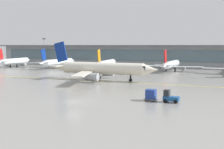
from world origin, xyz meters
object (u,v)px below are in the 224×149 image
object	(u,v)px
gate_airplane_1	(59,62)
cargo_dolly_lead	(151,95)
gate_airplane_0	(15,61)
gate_airplane_3	(171,64)
gate_airplane_2	(107,63)
apron_light_mast_0	(44,50)
taxiing_regional_jet	(101,69)
baggage_tug	(170,97)

from	to	relation	value
gate_airplane_1	cargo_dolly_lead	xyz separation A→B (m)	(51.61, -55.43, -1.39)
gate_airplane_0	gate_airplane_1	bearing A→B (deg)	-93.26
gate_airplane_1	gate_airplane_3	xyz separation A→B (m)	(46.26, 2.28, 0.00)
cargo_dolly_lead	gate_airplane_1	bearing A→B (deg)	137.19
gate_airplane_2	cargo_dolly_lead	bearing A→B (deg)	-156.79
gate_airplane_0	apron_light_mast_0	bearing A→B (deg)	-13.70
taxiing_regional_jet	baggage_tug	bearing A→B (deg)	-45.26
gate_airplane_3	baggage_tug	distance (m)	58.62
gate_airplane_3	taxiing_regional_jet	size ratio (longest dim) A/B	0.77
gate_airplane_0	gate_airplane_3	bearing A→B (deg)	-92.64
gate_airplane_3	apron_light_mast_0	bearing A→B (deg)	80.03
gate_airplane_0	apron_light_mast_0	world-z (taller)	apron_light_mast_0
gate_airplane_0	gate_airplane_3	size ratio (longest dim) A/B	1.00
gate_airplane_3	taxiing_regional_jet	xyz separation A→B (m)	(-13.74, -34.26, 0.73)
gate_airplane_0	gate_airplane_3	distance (m)	68.09
gate_airplane_3	cargo_dolly_lead	world-z (taller)	gate_airplane_3
gate_airplane_0	apron_light_mast_0	distance (m)	19.44
gate_airplane_1	gate_airplane_2	bearing A→B (deg)	-86.45
gate_airplane_2	taxiing_regional_jet	bearing A→B (deg)	-166.42
apron_light_mast_0	gate_airplane_0	bearing A→B (deg)	-98.52
taxiing_regional_jet	cargo_dolly_lead	bearing A→B (deg)	-49.47
gate_airplane_2	baggage_tug	distance (m)	64.39
cargo_dolly_lead	taxiing_regional_jet	bearing A→B (deg)	133.39
cargo_dolly_lead	apron_light_mast_0	size ratio (longest dim) A/B	0.17
baggage_tug	cargo_dolly_lead	distance (m)	3.30
baggage_tug	taxiing_regional_jet	bearing A→B (deg)	137.59
gate_airplane_0	taxiing_regional_jet	xyz separation A→B (m)	(54.28, -31.24, 0.73)
apron_light_mast_0	gate_airplane_2	bearing A→B (deg)	-24.36
cargo_dolly_lead	apron_light_mast_0	distance (m)	101.98
cargo_dolly_lead	gate_airplane_2	bearing A→B (deg)	122.78
taxiing_regional_jet	gate_airplane_2	bearing A→B (deg)	110.29
gate_airplane_1	cargo_dolly_lead	bearing A→B (deg)	-132.17
baggage_tug	gate_airplane_1	bearing A→B (deg)	138.83
baggage_tug	cargo_dolly_lead	bearing A→B (deg)	180.00
gate_airplane_0	gate_airplane_2	bearing A→B (deg)	-94.88
gate_airplane_2	cargo_dolly_lead	xyz separation A→B (m)	(29.88, -54.93, -1.39)
gate_airplane_3	cargo_dolly_lead	xyz separation A→B (m)	(5.35, -57.72, -1.39)
gate_airplane_1	taxiing_regional_jet	xyz separation A→B (m)	(32.52, -31.97, 0.73)
gate_airplane_3	gate_airplane_0	bearing A→B (deg)	96.06
gate_airplane_3	baggage_tug	xyz separation A→B (m)	(8.63, -57.96, -1.55)
gate_airplane_2	gate_airplane_3	world-z (taller)	same
gate_airplane_2	baggage_tug	bearing A→B (deg)	-154.33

